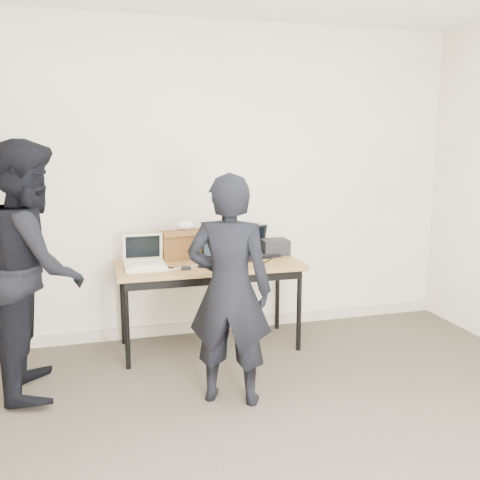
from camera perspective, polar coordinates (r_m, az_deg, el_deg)
name	(u,v)px	position (r m, az deg, el deg)	size (l,w,h in m)	color
room	(311,218)	(2.53, 7.63, 2.30)	(4.60, 4.60, 2.80)	#443D33
desk	(209,271)	(4.37, -3.29, -3.27)	(1.50, 0.65, 0.72)	olive
laptop_beige	(145,261)	(4.27, -10.14, -2.26)	(0.32, 0.31, 0.26)	beige
laptop_center	(219,257)	(4.34, -2.26, -1.85)	(0.38, 0.37, 0.23)	black
laptop_right	(254,249)	(4.65, 1.50, -0.94)	(0.40, 0.39, 0.25)	black
leather_satchel	(183,244)	(4.52, -6.15, -0.44)	(0.38, 0.22, 0.25)	brown
tissue	(185,225)	(4.50, -5.84, 1.55)	(0.13, 0.10, 0.08)	white
equipment_box	(275,247)	(4.69, 3.72, -0.74)	(0.23, 0.19, 0.13)	black
power_brick	(186,268)	(4.16, -5.77, -3.02)	(0.07, 0.05, 0.03)	black
cables	(215,263)	(4.37, -2.71, -2.43)	(1.16, 0.42, 0.01)	black
person_typist	(229,290)	(3.46, -1.14, -5.39)	(0.55, 0.36, 1.51)	black
person_observer	(33,267)	(3.88, -21.17, -2.75)	(0.84, 0.65, 1.72)	black
baseboard	(211,325)	(4.93, -3.13, -9.07)	(4.50, 0.03, 0.10)	#B9B099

